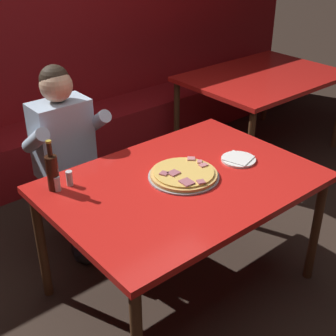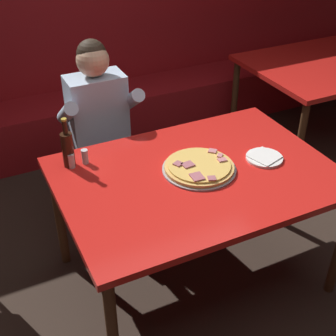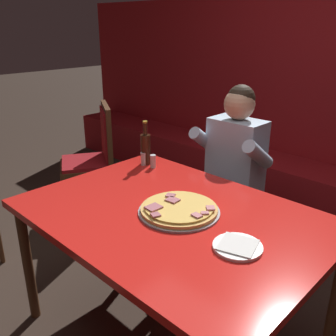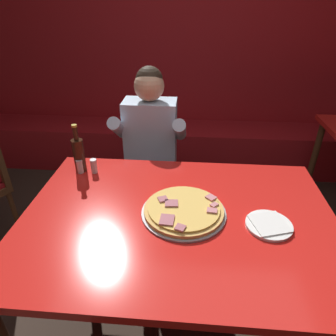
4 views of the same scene
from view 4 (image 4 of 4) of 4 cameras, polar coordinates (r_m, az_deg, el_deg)
ground_plane at (r=2.03m, az=1.53°, el=-26.31°), size 24.00×24.00×0.00m
booth_wall_panel at (r=3.38m, az=4.06°, el=17.52°), size 6.80×0.16×1.90m
booth_bench at (r=3.32m, az=3.49°, el=4.05°), size 6.46×0.48×0.46m
main_dining_table at (r=1.49m, az=1.90°, el=-11.15°), size 1.50×1.07×0.78m
pizza at (r=1.45m, az=3.01°, el=-8.03°), size 0.41×0.41×0.05m
plate_white_paper at (r=1.46m, az=18.66°, el=-10.22°), size 0.21×0.21×0.02m
beer_bottle at (r=1.81m, az=-16.62°, el=2.56°), size 0.07×0.07×0.29m
shaker_parmesan at (r=1.83m, az=-16.42°, el=0.21°), size 0.04×0.04×0.09m
shaker_black_pepper at (r=1.81m, az=-13.92°, el=0.25°), size 0.04×0.04×0.09m
diner_seated_blue_shirt at (r=2.21m, az=-3.56°, el=3.71°), size 0.53×0.53×1.27m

